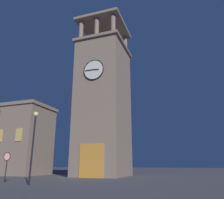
% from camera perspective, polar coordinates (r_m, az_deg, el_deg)
% --- Properties ---
extents(ground_plane, '(200.00, 200.00, 0.00)m').
position_cam_1_polar(ground_plane, '(30.58, -10.49, -19.04)').
color(ground_plane, '#4C4C51').
extents(clocktower, '(6.94, 8.03, 26.15)m').
position_cam_1_polar(clocktower, '(32.33, -2.20, -1.07)').
color(clocktower, gray).
rests_on(clocktower, ground_plane).
extents(street_lamp, '(0.44, 0.44, 5.82)m').
position_cam_1_polar(street_lamp, '(19.54, -19.48, -8.22)').
color(street_lamp, black).
rests_on(street_lamp, ground_plane).
extents(no_horn_sign, '(0.78, 0.14, 2.60)m').
position_cam_1_polar(no_horn_sign, '(22.54, -25.46, -13.61)').
color(no_horn_sign, black).
rests_on(no_horn_sign, ground_plane).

